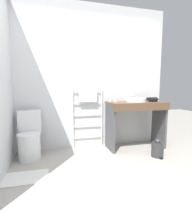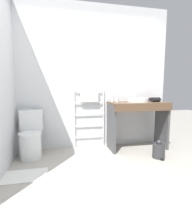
{
  "view_description": "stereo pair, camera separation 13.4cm",
  "coord_description": "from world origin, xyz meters",
  "px_view_note": "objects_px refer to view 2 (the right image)",
  "views": [
    {
      "loc": [
        -0.76,
        -1.84,
        1.13
      ],
      "look_at": [
        -0.07,
        0.76,
        0.76
      ],
      "focal_mm": 28.0,
      "sensor_mm": 36.0,
      "label": 1
    },
    {
      "loc": [
        -0.63,
        -1.87,
        1.13
      ],
      "look_at": [
        -0.07,
        0.76,
        0.76
      ],
      "focal_mm": 28.0,
      "sensor_mm": 36.0,
      "label": 2
    }
  ],
  "objects_px": {
    "sink_basin": "(138,100)",
    "towel_radiator": "(89,106)",
    "cup_near_wall": "(112,99)",
    "toilet": "(31,137)",
    "cup_near_edge": "(117,100)",
    "hair_dryer": "(156,100)",
    "trash_bin": "(159,150)"
  },
  "relations": [
    {
      "from": "sink_basin",
      "to": "trash_bin",
      "type": "distance_m",
      "value": 0.96
    },
    {
      "from": "sink_basin",
      "to": "cup_near_wall",
      "type": "xyz_separation_m",
      "value": [
        -0.45,
        0.17,
        0.0
      ]
    },
    {
      "from": "towel_radiator",
      "to": "sink_basin",
      "type": "relative_size",
      "value": 2.95
    },
    {
      "from": "cup_near_edge",
      "to": "toilet",
      "type": "bearing_deg",
      "value": -173.91
    },
    {
      "from": "towel_radiator",
      "to": "cup_near_wall",
      "type": "bearing_deg",
      "value": -8.85
    },
    {
      "from": "cup_near_wall",
      "to": "cup_near_edge",
      "type": "bearing_deg",
      "value": -28.55
    },
    {
      "from": "cup_near_wall",
      "to": "trash_bin",
      "type": "height_order",
      "value": "cup_near_wall"
    },
    {
      "from": "cup_near_wall",
      "to": "hair_dryer",
      "type": "distance_m",
      "value": 0.81
    },
    {
      "from": "hair_dryer",
      "to": "trash_bin",
      "type": "xyz_separation_m",
      "value": [
        -0.19,
        -0.49,
        -0.79
      ]
    },
    {
      "from": "cup_near_edge",
      "to": "trash_bin",
      "type": "distance_m",
      "value": 1.14
    },
    {
      "from": "toilet",
      "to": "towel_radiator",
      "type": "xyz_separation_m",
      "value": [
        1.02,
        0.28,
        0.46
      ]
    },
    {
      "from": "towel_radiator",
      "to": "sink_basin",
      "type": "height_order",
      "value": "towel_radiator"
    },
    {
      "from": "cup_near_edge",
      "to": "hair_dryer",
      "type": "distance_m",
      "value": 0.71
    },
    {
      "from": "towel_radiator",
      "to": "hair_dryer",
      "type": "height_order",
      "value": "towel_radiator"
    },
    {
      "from": "cup_near_wall",
      "to": "trash_bin",
      "type": "xyz_separation_m",
      "value": [
        0.59,
        -0.7,
        -0.79
      ]
    },
    {
      "from": "toilet",
      "to": "sink_basin",
      "type": "xyz_separation_m",
      "value": [
        1.9,
        0.04,
        0.58
      ]
    },
    {
      "from": "towel_radiator",
      "to": "cup_near_edge",
      "type": "distance_m",
      "value": 0.53
    },
    {
      "from": "cup_near_wall",
      "to": "hair_dryer",
      "type": "relative_size",
      "value": 0.41
    },
    {
      "from": "towel_radiator",
      "to": "trash_bin",
      "type": "relative_size",
      "value": 3.7
    },
    {
      "from": "towel_radiator",
      "to": "trash_bin",
      "type": "bearing_deg",
      "value": -37.15
    },
    {
      "from": "sink_basin",
      "to": "cup_near_edge",
      "type": "distance_m",
      "value": 0.38
    },
    {
      "from": "toilet",
      "to": "cup_near_edge",
      "type": "bearing_deg",
      "value": 6.09
    },
    {
      "from": "towel_radiator",
      "to": "cup_near_wall",
      "type": "distance_m",
      "value": 0.45
    },
    {
      "from": "cup_near_wall",
      "to": "trash_bin",
      "type": "distance_m",
      "value": 1.21
    },
    {
      "from": "cup_near_wall",
      "to": "towel_radiator",
      "type": "bearing_deg",
      "value": 171.15
    },
    {
      "from": "toilet",
      "to": "cup_near_edge",
      "type": "distance_m",
      "value": 1.65
    },
    {
      "from": "toilet",
      "to": "sink_basin",
      "type": "height_order",
      "value": "sink_basin"
    },
    {
      "from": "toilet",
      "to": "sink_basin",
      "type": "bearing_deg",
      "value": 1.32
    },
    {
      "from": "cup_near_edge",
      "to": "hair_dryer",
      "type": "xyz_separation_m",
      "value": [
        0.69,
        -0.17,
        0.0
      ]
    },
    {
      "from": "towel_radiator",
      "to": "cup_near_edge",
      "type": "relative_size",
      "value": 14.07
    },
    {
      "from": "sink_basin",
      "to": "towel_radiator",
      "type": "bearing_deg",
      "value": 165.11
    },
    {
      "from": "cup_near_wall",
      "to": "trash_bin",
      "type": "relative_size",
      "value": 0.28
    }
  ]
}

